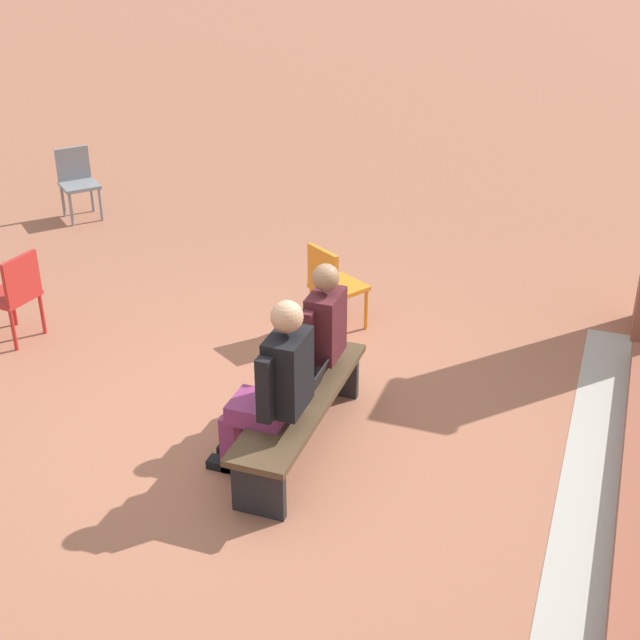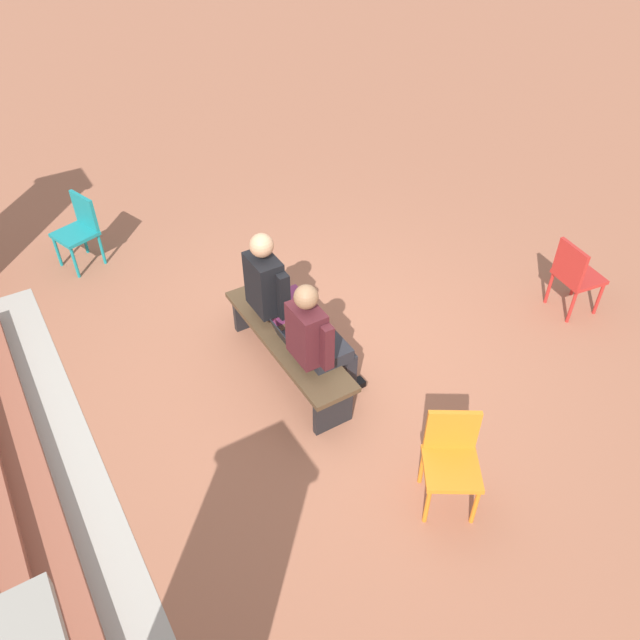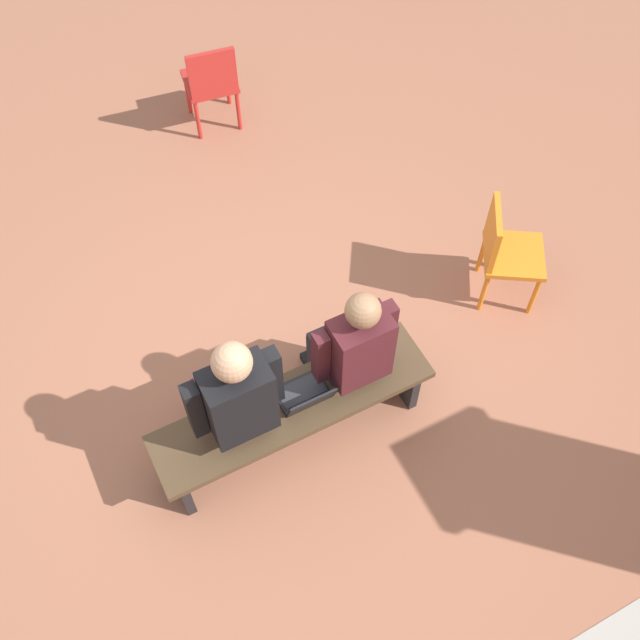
# 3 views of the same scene
# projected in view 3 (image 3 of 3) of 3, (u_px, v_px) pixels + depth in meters

# --- Properties ---
(ground_plane) EXTENTS (60.00, 60.00, 0.00)m
(ground_plane) POSITION_uv_depth(u_px,v_px,m) (283.00, 395.00, 5.13)
(ground_plane) COLOR #9E6047
(bench) EXTENTS (1.80, 0.44, 0.45)m
(bench) POSITION_uv_depth(u_px,v_px,m) (293.00, 411.00, 4.67)
(bench) COLOR #4C3823
(bench) RESTS_ON ground
(person_student) EXTENTS (0.53, 0.67, 1.32)m
(person_student) POSITION_uv_depth(u_px,v_px,m) (350.00, 346.00, 4.52)
(person_student) COLOR #232328
(person_student) RESTS_ON ground
(person_adult) EXTENTS (0.57, 0.72, 1.38)m
(person_adult) POSITION_uv_depth(u_px,v_px,m) (233.00, 396.00, 4.30)
(person_adult) COLOR #7F2D5B
(person_adult) RESTS_ON ground
(laptop) EXTENTS (0.32, 0.29, 0.21)m
(laptop) POSITION_uv_depth(u_px,v_px,m) (306.00, 396.00, 4.57)
(laptop) COLOR black
(laptop) RESTS_ON bench
(plastic_chair_far_left) EXTENTS (0.58, 0.58, 0.84)m
(plastic_chair_far_left) POSITION_uv_depth(u_px,v_px,m) (505.00, 249.00, 5.23)
(plastic_chair_far_left) COLOR orange
(plastic_chair_far_left) RESTS_ON ground
(plastic_chair_near_bench_right) EXTENTS (0.48, 0.48, 0.84)m
(plastic_chair_near_bench_right) POSITION_uv_depth(u_px,v_px,m) (211.00, 81.00, 6.24)
(plastic_chair_near_bench_right) COLOR red
(plastic_chair_near_bench_right) RESTS_ON ground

